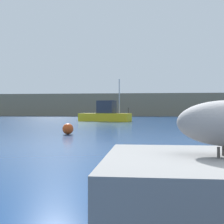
# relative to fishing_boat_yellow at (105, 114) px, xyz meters

# --- Properties ---
(hillside_backdrop) EXTENTS (140.00, 14.08, 5.30)m
(hillside_backdrop) POSITION_rel_fishing_boat_yellow_xyz_m (6.27, 40.33, 1.76)
(hillside_backdrop) COLOR #7F755B
(hillside_backdrop) RESTS_ON ground
(fishing_boat_yellow) EXTENTS (6.75, 3.61, 5.13)m
(fishing_boat_yellow) POSITION_rel_fishing_boat_yellow_xyz_m (0.00, 0.00, 0.00)
(fishing_boat_yellow) COLOR yellow
(fishing_boat_yellow) RESTS_ON ground
(mooring_buoy) EXTENTS (0.62, 0.62, 0.62)m
(mooring_buoy) POSITION_rel_fishing_boat_yellow_xyz_m (0.55, -20.71, -0.58)
(mooring_buoy) COLOR #E54C19
(mooring_buoy) RESTS_ON ground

